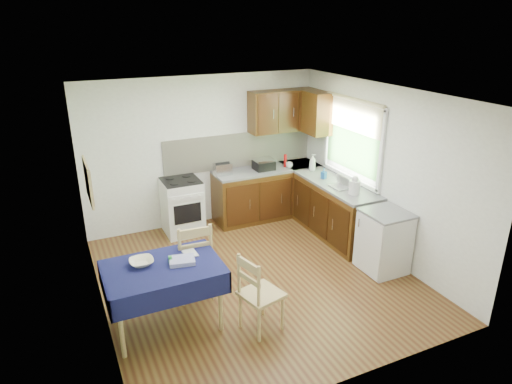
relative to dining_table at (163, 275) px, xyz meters
name	(u,v)px	position (x,y,z in m)	size (l,w,h in m)	color
floor	(256,277)	(1.38, 0.51, -0.68)	(4.20, 4.20, 0.00)	#4A2713
ceiling	(256,94)	(1.38, 0.51, 1.82)	(4.00, 4.20, 0.02)	white
wall_back	(203,151)	(1.38, 2.61, 0.57)	(4.00, 0.02, 2.50)	silver
wall_front	(355,270)	(1.38, -1.59, 0.57)	(4.00, 0.02, 2.50)	silver
wall_left	(93,220)	(-0.62, 0.51, 0.57)	(0.02, 4.20, 2.50)	silver
wall_right	(381,172)	(3.38, 0.51, 0.57)	(0.02, 4.20, 2.50)	silver
base_cabinets	(298,201)	(2.74, 1.77, -0.25)	(1.90, 2.30, 0.86)	#371F09
worktop_back	(268,169)	(2.43, 2.31, 0.20)	(1.90, 0.60, 0.04)	#5E5F63
worktop_right	(337,185)	(3.08, 1.16, 0.20)	(0.60, 1.70, 0.04)	#5E5F63
worktop_corner	(300,165)	(3.08, 2.31, 0.20)	(0.60, 0.60, 0.04)	#5E5F63
splashback	(240,150)	(2.03, 2.59, 0.52)	(2.70, 0.02, 0.60)	beige
upper_cabinets	(293,111)	(2.90, 2.31, 1.17)	(1.20, 0.85, 0.70)	#371F09
stove	(182,206)	(0.88, 2.31, -0.22)	(0.60, 0.61, 0.92)	silver
window	(353,134)	(3.35, 1.21, 0.97)	(0.04, 1.48, 1.26)	#2D5B25
fridge	(384,241)	(3.08, -0.04, -0.23)	(0.58, 0.60, 0.89)	silver
corkboard	(88,182)	(-0.59, 0.81, 0.92)	(0.04, 0.62, 0.47)	tan
dining_table	(163,275)	(0.00, 0.00, 0.00)	(1.29, 0.87, 0.78)	#0E1339
chair_far	(194,258)	(0.48, 0.42, -0.12)	(0.49, 0.49, 1.05)	tan
chair_near	(258,292)	(0.93, -0.51, -0.17)	(0.51, 0.51, 0.95)	tan
toaster	(223,169)	(1.60, 2.31, 0.32)	(0.29, 0.18, 0.22)	#B6B6BA
sandwich_press	(264,164)	(2.34, 2.28, 0.32)	(0.33, 0.29, 0.19)	black
sauce_bottle	(285,161)	(2.74, 2.25, 0.34)	(0.05, 0.05, 0.22)	#AC0D0D
yellow_packet	(259,163)	(2.31, 2.41, 0.31)	(0.13, 0.09, 0.18)	yellow
dish_rack	(344,185)	(3.09, 0.99, 0.25)	(0.39, 0.30, 0.19)	gray
kettle	(355,186)	(3.06, 0.67, 0.35)	(0.17, 0.17, 0.28)	silver
cup	(289,165)	(2.79, 2.18, 0.27)	(0.12, 0.12, 0.09)	silver
soap_bottle_a	(313,162)	(3.07, 1.89, 0.37)	(0.11, 0.11, 0.28)	silver
soap_bottle_b	(324,173)	(3.02, 1.45, 0.31)	(0.08, 0.08, 0.17)	#1B539D
soap_bottle_c	(354,187)	(3.06, 0.70, 0.32)	(0.14, 0.14, 0.19)	#248742
plate_bowl	(142,262)	(-0.20, 0.13, 0.14)	(0.26, 0.26, 0.06)	#F4ECC8
book	(184,255)	(0.29, 0.14, 0.11)	(0.15, 0.20, 0.02)	white
spice_jar	(170,260)	(0.10, 0.04, 0.15)	(0.04, 0.04, 0.08)	green
tea_towel	(182,261)	(0.22, -0.01, 0.13)	(0.28, 0.22, 0.05)	navy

